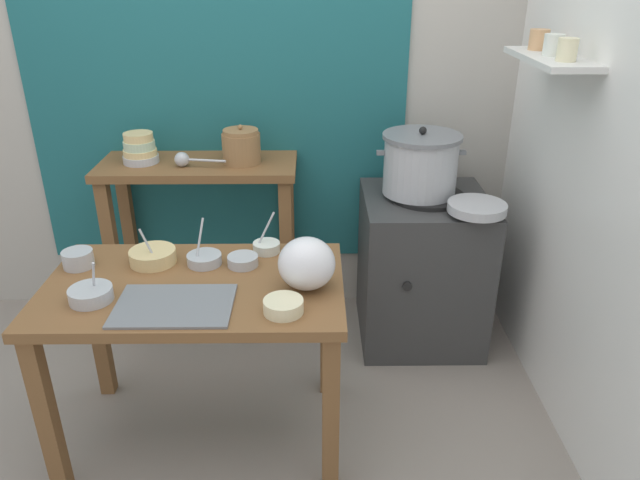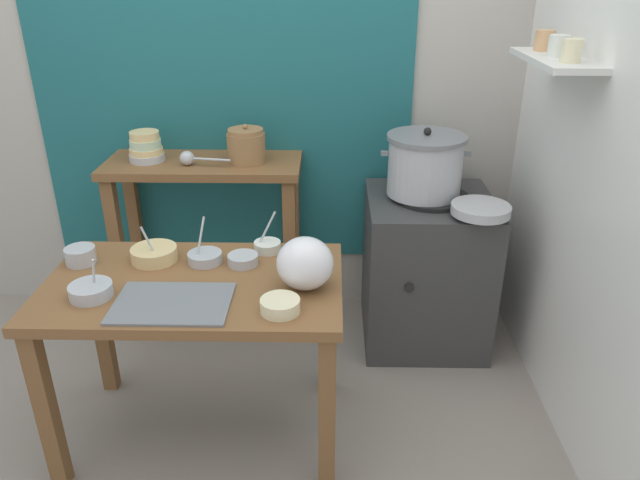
# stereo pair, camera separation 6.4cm
# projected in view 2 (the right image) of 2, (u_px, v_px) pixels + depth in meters

# --- Properties ---
(ground_plane) EXTENTS (9.00, 9.00, 0.00)m
(ground_plane) POSITION_uv_depth(u_px,v_px,m) (236.00, 423.00, 2.56)
(ground_plane) COLOR gray
(wall_back) EXTENTS (4.40, 0.12, 2.60)m
(wall_back) POSITION_uv_depth(u_px,v_px,m) (270.00, 68.00, 3.00)
(wall_back) COLOR #B2ADA3
(wall_back) RESTS_ON ground
(wall_right) EXTENTS (0.30, 3.20, 2.60)m
(wall_right) POSITION_uv_depth(u_px,v_px,m) (608.00, 111.00, 2.16)
(wall_right) COLOR white
(wall_right) RESTS_ON ground
(prep_table) EXTENTS (1.10, 0.66, 0.72)m
(prep_table) POSITION_uv_depth(u_px,v_px,m) (196.00, 306.00, 2.26)
(prep_table) COLOR brown
(prep_table) RESTS_ON ground
(back_shelf_table) EXTENTS (0.96, 0.40, 0.90)m
(back_shelf_table) POSITION_uv_depth(u_px,v_px,m) (206.00, 203.00, 3.03)
(back_shelf_table) COLOR brown
(back_shelf_table) RESTS_ON ground
(stove_block) EXTENTS (0.60, 0.61, 0.78)m
(stove_block) POSITION_uv_depth(u_px,v_px,m) (425.00, 269.00, 3.01)
(stove_block) COLOR #383838
(stove_block) RESTS_ON ground
(steamer_pot) EXTENTS (0.42, 0.37, 0.32)m
(steamer_pot) POSITION_uv_depth(u_px,v_px,m) (425.00, 165.00, 2.80)
(steamer_pot) COLOR #B7BABF
(steamer_pot) RESTS_ON stove_block
(clay_pot) EXTENTS (0.18, 0.18, 0.19)m
(clay_pot) POSITION_uv_depth(u_px,v_px,m) (246.00, 146.00, 2.89)
(clay_pot) COLOR olive
(clay_pot) RESTS_ON back_shelf_table
(bowl_stack_enamel) EXTENTS (0.17, 0.17, 0.15)m
(bowl_stack_enamel) POSITION_uv_depth(u_px,v_px,m) (146.00, 147.00, 2.91)
(bowl_stack_enamel) COLOR #B7BABF
(bowl_stack_enamel) RESTS_ON back_shelf_table
(ladle) EXTENTS (0.25, 0.07, 0.07)m
(ladle) POSITION_uv_depth(u_px,v_px,m) (189.00, 158.00, 2.86)
(ladle) COLOR #B7BABF
(ladle) RESTS_ON back_shelf_table
(serving_tray) EXTENTS (0.40, 0.28, 0.01)m
(serving_tray) POSITION_uv_depth(u_px,v_px,m) (172.00, 303.00, 2.06)
(serving_tray) COLOR slate
(serving_tray) RESTS_ON prep_table
(plastic_bag) EXTENTS (0.21, 0.19, 0.19)m
(plastic_bag) POSITION_uv_depth(u_px,v_px,m) (305.00, 263.00, 2.13)
(plastic_bag) COLOR white
(plastic_bag) RESTS_ON prep_table
(wide_pan) EXTENTS (0.26, 0.26, 0.04)m
(wide_pan) POSITION_uv_depth(u_px,v_px,m) (481.00, 209.00, 2.63)
(wide_pan) COLOR #B7BABF
(wide_pan) RESTS_ON stove_block
(prep_bowl_0) EXTENTS (0.18, 0.18, 0.15)m
(prep_bowl_0) POSITION_uv_depth(u_px,v_px,m) (154.00, 253.00, 2.35)
(prep_bowl_0) COLOR #E5C684
(prep_bowl_0) RESTS_ON prep_table
(prep_bowl_1) EXTENTS (0.14, 0.14, 0.05)m
(prep_bowl_1) POSITION_uv_depth(u_px,v_px,m) (280.00, 305.00, 2.01)
(prep_bowl_1) COLOR beige
(prep_bowl_1) RESTS_ON prep_table
(prep_bowl_2) EXTENTS (0.12, 0.12, 0.07)m
(prep_bowl_2) POSITION_uv_depth(u_px,v_px,m) (80.00, 255.00, 2.33)
(prep_bowl_2) COLOR #B7BABF
(prep_bowl_2) RESTS_ON prep_table
(prep_bowl_3) EXTENTS (0.15, 0.15, 0.16)m
(prep_bowl_3) POSITION_uv_depth(u_px,v_px,m) (91.00, 290.00, 2.10)
(prep_bowl_3) COLOR #B7BABF
(prep_bowl_3) RESTS_ON prep_table
(prep_bowl_4) EXTENTS (0.12, 0.12, 0.04)m
(prep_bowl_4) POSITION_uv_depth(u_px,v_px,m) (243.00, 259.00, 2.32)
(prep_bowl_4) COLOR #B7BABF
(prep_bowl_4) RESTS_ON prep_table
(prep_bowl_5) EXTENTS (0.11, 0.11, 0.16)m
(prep_bowl_5) POSITION_uv_depth(u_px,v_px,m) (267.00, 246.00, 2.43)
(prep_bowl_5) COLOR silver
(prep_bowl_5) RESTS_ON prep_table
(prep_bowl_6) EXTENTS (0.12, 0.12, 0.06)m
(prep_bowl_6) POSITION_uv_depth(u_px,v_px,m) (303.00, 255.00, 2.33)
(prep_bowl_6) COLOR #B7BABF
(prep_bowl_6) RESTS_ON prep_table
(prep_bowl_7) EXTENTS (0.13, 0.13, 0.18)m
(prep_bowl_7) POSITION_uv_depth(u_px,v_px,m) (205.00, 257.00, 2.34)
(prep_bowl_7) COLOR #B7BABF
(prep_bowl_7) RESTS_ON prep_table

